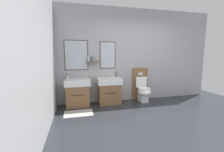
{
  "coord_description": "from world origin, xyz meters",
  "views": [
    {
      "loc": [
        -1.85,
        -2.44,
        1.42
      ],
      "look_at": [
        -0.87,
        1.54,
        0.83
      ],
      "focal_mm": 24.01,
      "sensor_mm": 36.0,
      "label": 1
    }
  ],
  "objects_px": {
    "vanity_sink_right": "(109,90)",
    "soap_dispenser": "(117,74)",
    "toothbrush_cup": "(67,77)",
    "toilet": "(142,89)",
    "vanity_sink_left": "(78,92)"
  },
  "relations": [
    {
      "from": "toilet",
      "to": "soap_dispenser",
      "type": "bearing_deg",
      "value": 167.29
    },
    {
      "from": "toothbrush_cup",
      "to": "soap_dispenser",
      "type": "bearing_deg",
      "value": 0.4
    },
    {
      "from": "toilet",
      "to": "soap_dispenser",
      "type": "distance_m",
      "value": 0.9
    },
    {
      "from": "toilet",
      "to": "vanity_sink_left",
      "type": "bearing_deg",
      "value": 179.79
    },
    {
      "from": "toilet",
      "to": "soap_dispenser",
      "type": "height_order",
      "value": "toilet"
    },
    {
      "from": "vanity_sink_left",
      "to": "soap_dispenser",
      "type": "height_order",
      "value": "soap_dispenser"
    },
    {
      "from": "vanity_sink_right",
      "to": "vanity_sink_left",
      "type": "bearing_deg",
      "value": 180.0
    },
    {
      "from": "vanity_sink_right",
      "to": "soap_dispenser",
      "type": "height_order",
      "value": "soap_dispenser"
    },
    {
      "from": "toilet",
      "to": "vanity_sink_right",
      "type": "bearing_deg",
      "value": 179.61
    },
    {
      "from": "vanity_sink_right",
      "to": "toothbrush_cup",
      "type": "height_order",
      "value": "toothbrush_cup"
    },
    {
      "from": "vanity_sink_right",
      "to": "soap_dispenser",
      "type": "distance_m",
      "value": 0.55
    },
    {
      "from": "vanity_sink_left",
      "to": "vanity_sink_right",
      "type": "bearing_deg",
      "value": 0.0
    },
    {
      "from": "toothbrush_cup",
      "to": "vanity_sink_right",
      "type": "bearing_deg",
      "value": -7.63
    },
    {
      "from": "vanity_sink_right",
      "to": "toothbrush_cup",
      "type": "bearing_deg",
      "value": 172.37
    },
    {
      "from": "soap_dispenser",
      "to": "toilet",
      "type": "bearing_deg",
      "value": -12.71
    }
  ]
}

